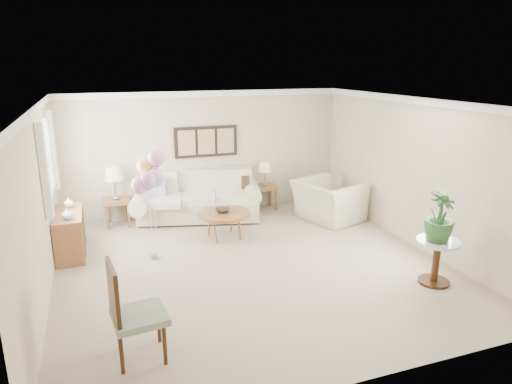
% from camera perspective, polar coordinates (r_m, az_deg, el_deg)
% --- Properties ---
extents(ground_plane, '(6.00, 6.00, 0.00)m').
position_cam_1_polar(ground_plane, '(7.45, -0.40, -9.19)').
color(ground_plane, '#A18D7B').
extents(room_shell, '(6.04, 6.04, 2.60)m').
position_cam_1_polar(room_shell, '(6.97, -1.53, 3.20)').
color(room_shell, beige).
rests_on(room_shell, ground).
extents(wall_art_triptych, '(1.35, 0.06, 0.65)m').
position_cam_1_polar(wall_art_triptych, '(9.73, -6.24, 6.27)').
color(wall_art_triptych, black).
rests_on(wall_art_triptych, ground).
extents(sofa, '(2.92, 1.58, 0.99)m').
position_cam_1_polar(sofa, '(9.59, -7.23, -1.01)').
color(sofa, beige).
rests_on(sofa, ground).
extents(end_table_left, '(0.51, 0.46, 0.55)m').
position_cam_1_polar(end_table_left, '(9.46, -17.03, -1.38)').
color(end_table_left, brown).
rests_on(end_table_left, ground).
extents(end_table_right, '(0.49, 0.45, 0.54)m').
position_cam_1_polar(end_table_right, '(10.12, 1.11, 0.36)').
color(end_table_right, brown).
rests_on(end_table_right, ground).
extents(lamp_left, '(0.38, 0.38, 0.66)m').
position_cam_1_polar(lamp_left, '(9.31, -17.32, 2.12)').
color(lamp_left, gray).
rests_on(lamp_left, end_table_left).
extents(lamp_right, '(0.30, 0.30, 0.53)m').
position_cam_1_polar(lamp_right, '(10.00, 1.13, 3.08)').
color(lamp_right, gray).
rests_on(lamp_right, end_table_right).
extents(coffee_table, '(0.98, 0.98, 0.49)m').
position_cam_1_polar(coffee_table, '(8.45, -4.03, -2.81)').
color(coffee_table, brown).
rests_on(coffee_table, ground).
extents(decor_bowl, '(0.35, 0.35, 0.07)m').
position_cam_1_polar(decor_bowl, '(8.44, -4.18, -2.31)').
color(decor_bowl, '#2D231E').
rests_on(decor_bowl, coffee_table).
extents(armchair, '(1.42, 1.53, 0.82)m').
position_cam_1_polar(armchair, '(9.53, 9.04, -1.07)').
color(armchair, beige).
rests_on(armchair, ground).
extents(side_table, '(0.62, 0.62, 0.68)m').
position_cam_1_polar(side_table, '(7.20, 21.71, -6.86)').
color(side_table, silver).
rests_on(side_table, ground).
extents(potted_plant, '(0.53, 0.53, 0.75)m').
position_cam_1_polar(potted_plant, '(6.98, 22.00, -2.84)').
color(potted_plant, '#234F27').
rests_on(potted_plant, side_table).
extents(accent_chair, '(0.62, 0.62, 1.14)m').
position_cam_1_polar(accent_chair, '(5.23, -15.37, -14.06)').
color(accent_chair, gray).
rests_on(accent_chair, ground).
extents(credenza, '(0.46, 1.20, 0.74)m').
position_cam_1_polar(credenza, '(8.36, -22.25, -4.81)').
color(credenza, brown).
rests_on(credenza, ground).
extents(vase_white, '(0.22, 0.22, 0.18)m').
position_cam_1_polar(vase_white, '(7.88, -22.53, -2.54)').
color(vase_white, silver).
rests_on(vase_white, credenza).
extents(vase_sage, '(0.21, 0.21, 0.17)m').
position_cam_1_polar(vase_sage, '(8.52, -22.37, -1.21)').
color(vase_sage, silver).
rests_on(vase_sage, credenza).
extents(balloon_cluster, '(0.56, 0.50, 1.85)m').
position_cam_1_polar(balloon_cluster, '(7.42, -13.24, 2.18)').
color(balloon_cluster, gray).
rests_on(balloon_cluster, ground).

